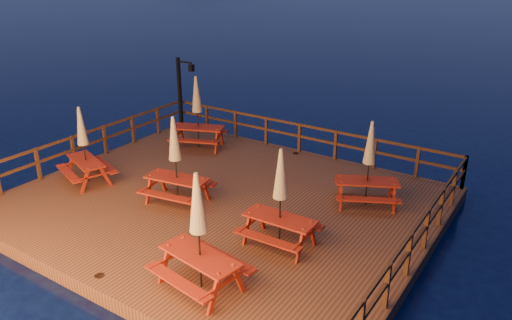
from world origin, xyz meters
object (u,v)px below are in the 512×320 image
Objects in this scene: picnic_table_1 at (197,111)px; picnic_table_2 at (280,197)px; picnic_table_0 at (369,162)px; lamp_post at (182,87)px.

picnic_table_1 is 1.06× the size of picnic_table_2.
picnic_table_0 is 0.93× the size of picnic_table_1.
picnic_table_2 is at bearing -133.37° from picnic_table_0.
picnic_table_2 is (-0.97, -3.31, 0.02)m from picnic_table_0.
lamp_post is 9.97m from picnic_table_2.
picnic_table_1 reaches higher than picnic_table_2.
picnic_table_0 is (9.11, -2.42, -0.46)m from lamp_post.
picnic_table_0 is at bearing 72.72° from picnic_table_2.
picnic_table_2 reaches higher than picnic_table_0.
lamp_post reaches higher than picnic_table_2.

